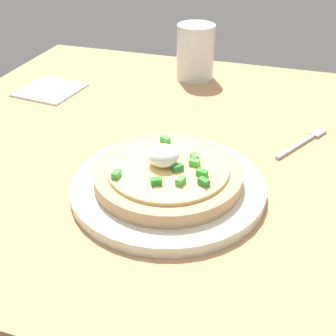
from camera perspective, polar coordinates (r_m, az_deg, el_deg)
name	(u,v)px	position (r cm, az deg, el deg)	size (l,w,h in cm)	color
dining_table	(223,156)	(66.35, 7.05, 1.53)	(96.89, 74.23, 2.77)	tan
plate	(168,186)	(55.72, 0.00, -2.34)	(24.45, 24.45, 1.40)	silver
pizza	(168,173)	(54.65, -0.02, -0.68)	(18.44, 18.44, 4.85)	tan
cup_near	(195,55)	(89.13, 3.54, 14.37)	(7.35, 7.35, 10.54)	silver
fork	(305,141)	(69.66, 17.27, 3.37)	(6.82, 11.24, 0.50)	#B7B7BC
napkin	(50,90)	(87.23, -14.97, 9.72)	(10.49, 10.49, 0.40)	white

